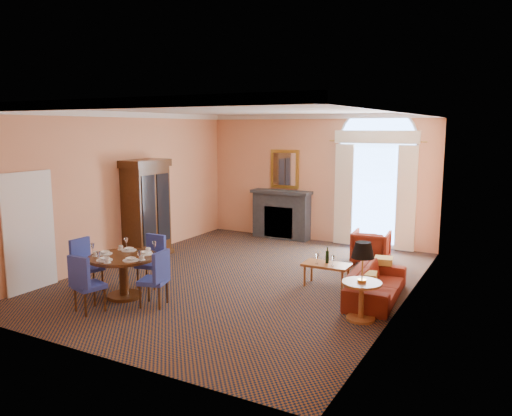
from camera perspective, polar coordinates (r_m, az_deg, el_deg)
The scene contains 12 objects.
ground at distance 9.70m, azimuth -1.42°, elevation -8.02°, with size 7.50×7.50×0.00m, color black.
room_envelope at distance 9.86m, azimuth 0.34°, elevation 7.10°, with size 6.04×7.52×3.45m.
armoire at distance 11.33m, azimuth -12.43°, elevation -0.27°, with size 0.62×1.11×2.18m.
dining_table at distance 8.78m, azimuth -14.92°, elevation -6.44°, with size 1.16×1.16×0.93m.
dining_chair_north at distance 9.33m, azimuth -11.70°, elevation -5.50°, with size 0.49×0.49×0.93m.
dining_chair_south at distance 8.23m, azimuth -19.01°, elevation -7.83°, with size 0.51×0.51×0.93m.
dining_chair_east at distance 8.22m, azimuth -11.23°, elevation -7.51°, with size 0.52×0.52×0.93m.
dining_chair_west at distance 9.37m, azimuth -18.99°, elevation -5.77°, with size 0.52×0.52×0.93m.
sofa at distance 8.74m, azimuth 13.57°, elevation -8.38°, with size 1.86×0.73×0.54m, color maroon.
armchair at distance 10.95m, azimuth 13.00°, elevation -4.36°, with size 0.75×0.77×0.70m, color maroon.
coffee_table at distance 9.19m, azimuth 8.05°, elevation -6.50°, with size 0.85×0.48×0.73m.
side_table at distance 7.64m, azimuth 12.05°, elevation -7.16°, with size 0.59×0.59×1.18m.
Camera 1 is at (4.63, -8.02, 2.87)m, focal length 35.00 mm.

